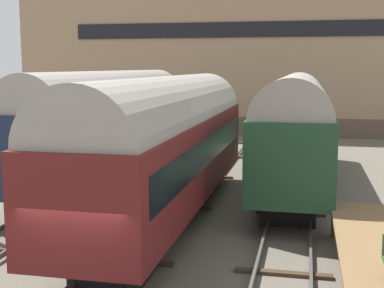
# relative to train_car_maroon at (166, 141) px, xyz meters

# --- Properties ---
(train_car_maroon) EXTENTS (3.12, 15.74, 5.18)m
(train_car_maroon) POSITION_rel_train_car_maroon_xyz_m (0.00, 0.00, 0.00)
(train_car_maroon) COLOR black
(train_car_maroon) RESTS_ON ground
(train_car_navy) EXTENTS (2.97, 16.70, 5.31)m
(train_car_navy) POSITION_rel_train_car_maroon_xyz_m (-4.31, 6.04, 0.11)
(train_car_navy) COLOR black
(train_car_navy) RESTS_ON ground
(train_car_green) EXTENTS (2.92, 16.53, 5.16)m
(train_car_green) POSITION_rel_train_car_maroon_xyz_m (4.31, 6.73, 0.03)
(train_car_green) COLOR black
(train_car_green) RESTS_ON ground
(warehouse_building) EXTENTS (35.53, 12.49, 15.19)m
(warehouse_building) POSITION_rel_train_car_maroon_xyz_m (-1.63, 30.66, 4.68)
(warehouse_building) COLOR brown
(warehouse_building) RESTS_ON ground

